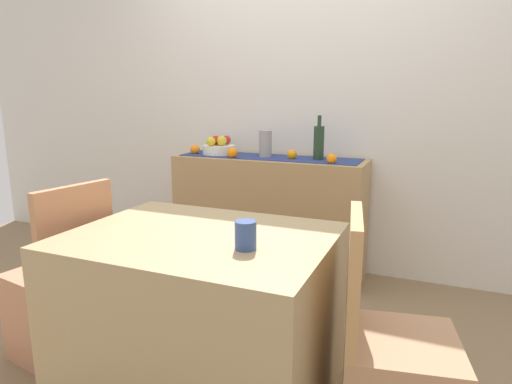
% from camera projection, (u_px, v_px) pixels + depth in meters
% --- Properties ---
extents(ground_plane, '(6.40, 6.40, 0.02)m').
position_uv_depth(ground_plane, '(244.00, 336.00, 2.44)').
color(ground_plane, '#846B4E').
rests_on(ground_plane, ground).
extents(room_wall_rear, '(6.40, 0.06, 2.70)m').
position_uv_depth(room_wall_rear, '(309.00, 89.00, 3.22)').
color(room_wall_rear, silver).
rests_on(room_wall_rear, ground).
extents(sideboard_console, '(1.39, 0.42, 0.86)m').
position_uv_depth(sideboard_console, '(269.00, 215.00, 3.26)').
color(sideboard_console, tan).
rests_on(sideboard_console, ground).
extents(table_runner, '(1.31, 0.32, 0.01)m').
position_uv_depth(table_runner, '(269.00, 157.00, 3.17)').
color(table_runner, navy).
rests_on(table_runner, sideboard_console).
extents(fruit_bowl, '(0.24, 0.24, 0.07)m').
position_uv_depth(fruit_bowl, '(219.00, 150.00, 3.31)').
color(fruit_bowl, white).
rests_on(fruit_bowl, table_runner).
extents(apple_front, '(0.07, 0.07, 0.07)m').
position_uv_depth(apple_front, '(216.00, 140.00, 3.31)').
color(apple_front, red).
rests_on(apple_front, fruit_bowl).
extents(apple_left, '(0.07, 0.07, 0.07)m').
position_uv_depth(apple_left, '(226.00, 140.00, 3.35)').
color(apple_left, '#B02924').
rests_on(apple_left, fruit_bowl).
extents(apple_rear, '(0.07, 0.07, 0.07)m').
position_uv_depth(apple_rear, '(222.00, 141.00, 3.26)').
color(apple_rear, gold).
rests_on(apple_rear, fruit_bowl).
extents(apple_upper, '(0.07, 0.07, 0.07)m').
position_uv_depth(apple_upper, '(211.00, 142.00, 3.24)').
color(apple_upper, gold).
rests_on(apple_upper, fruit_bowl).
extents(wine_bottle, '(0.07, 0.07, 0.31)m').
position_uv_depth(wine_bottle, '(319.00, 143.00, 3.00)').
color(wine_bottle, '#223923').
rests_on(wine_bottle, sideboard_console).
extents(ceramic_vase, '(0.09, 0.09, 0.19)m').
position_uv_depth(ceramic_vase, '(265.00, 144.00, 3.16)').
color(ceramic_vase, '#979590').
rests_on(ceramic_vase, sideboard_console).
extents(orange_loose_mid, '(0.07, 0.07, 0.07)m').
position_uv_depth(orange_loose_mid, '(195.00, 150.00, 3.34)').
color(orange_loose_mid, orange).
rests_on(orange_loose_mid, sideboard_console).
extents(orange_loose_far, '(0.08, 0.08, 0.08)m').
position_uv_depth(orange_loose_far, '(232.00, 153.00, 3.14)').
color(orange_loose_far, orange).
rests_on(orange_loose_far, sideboard_console).
extents(orange_loose_near_bowl, '(0.07, 0.07, 0.07)m').
position_uv_depth(orange_loose_near_bowl, '(292.00, 155.00, 3.07)').
color(orange_loose_near_bowl, orange).
rests_on(orange_loose_near_bowl, sideboard_console).
extents(orange_loose_end, '(0.07, 0.07, 0.07)m').
position_uv_depth(orange_loose_end, '(332.00, 159.00, 2.87)').
color(orange_loose_end, orange).
rests_on(orange_loose_end, sideboard_console).
extents(dining_table, '(1.08, 0.81, 0.74)m').
position_uv_depth(dining_table, '(202.00, 316.00, 1.89)').
color(dining_table, tan).
rests_on(dining_table, ground).
extents(coffee_cup, '(0.08, 0.08, 0.11)m').
position_uv_depth(coffee_cup, '(246.00, 235.00, 1.63)').
color(coffee_cup, '#324B87').
rests_on(coffee_cup, dining_table).
extents(chair_near_window, '(0.46, 0.46, 0.90)m').
position_uv_depth(chair_near_window, '(63.00, 305.00, 2.21)').
color(chair_near_window, tan).
rests_on(chair_near_window, ground).
extents(chair_by_corner, '(0.47, 0.47, 0.90)m').
position_uv_depth(chair_by_corner, '(394.00, 384.00, 1.61)').
color(chair_by_corner, tan).
rests_on(chair_by_corner, ground).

